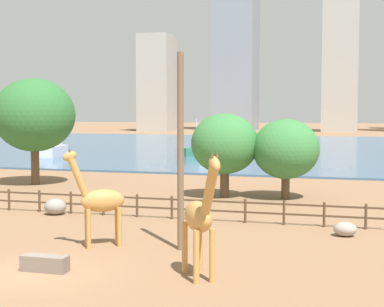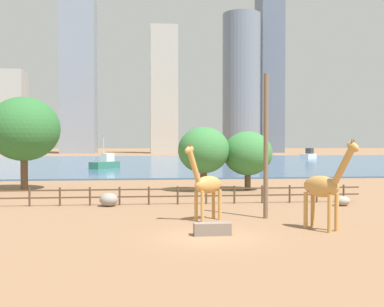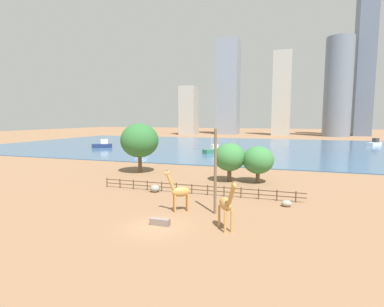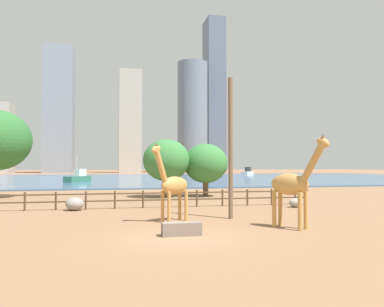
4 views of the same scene
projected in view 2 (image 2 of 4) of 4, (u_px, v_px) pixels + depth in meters
ground_plane at (156, 162)px, 102.25m from camera, size 400.00×400.00×0.00m
harbor_water at (156, 163)px, 99.27m from camera, size 180.00×86.00×0.20m
giraffe_tall at (324, 187)px, 24.46m from camera, size 2.26×3.08×4.70m
giraffe_companion at (206, 185)px, 27.45m from camera, size 2.57×2.00×4.45m
utility_pole at (266, 146)px, 28.24m from camera, size 0.28×0.28×8.52m
boulder_near_fence at (342, 201)px, 33.83m from camera, size 1.12×0.92×0.69m
boulder_by_pole at (109, 200)px, 33.55m from camera, size 1.28×1.25×0.93m
feeding_trough at (212, 229)px, 23.24m from camera, size 1.80×0.60×0.60m
enclosure_fence at (182, 194)px, 34.62m from camera, size 26.12×0.14×1.30m
tree_left_large at (248, 153)px, 44.53m from camera, size 4.54×4.54×5.47m
tree_center_broad at (24, 129)px, 44.49m from camera, size 6.60×6.60×8.66m
tree_right_tall at (204, 150)px, 43.66m from camera, size 4.68×4.68×5.85m
boat_ferry at (105, 163)px, 76.79m from camera, size 4.74×5.54×4.87m
boat_sailboat at (309, 155)px, 121.12m from camera, size 5.42×5.81×2.58m
skyline_tower_needle at (269, 55)px, 192.39m from camera, size 9.01×13.29×77.86m
skyline_block_central at (241, 84)px, 179.78m from camera, size 14.10×14.10×51.96m
skyline_tower_glass at (11, 113)px, 164.88m from camera, size 9.40×10.97×28.62m
skyline_block_left at (79, 77)px, 180.62m from camera, size 12.70×13.42×57.36m
skyline_block_right at (164, 90)px, 180.69m from camera, size 10.16×9.48×47.49m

